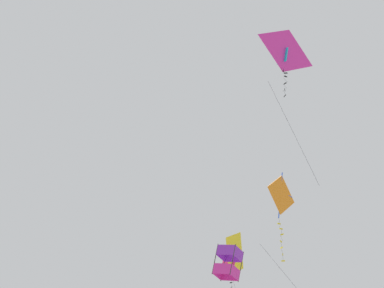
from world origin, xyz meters
The scene contains 4 objects.
kite_box_highest centered at (7.29, 5.67, 14.95)m, with size 1.80×1.63×8.49m.
kite_delta_low_drifter centered at (-7.84, 10.21, 22.67)m, with size 3.32×2.23×7.25m.
kite_delta_near_left centered at (5.78, 9.49, 27.67)m, with size 2.35×2.74×8.33m.
kite_diamond_far_centre centered at (1.62, 10.17, 21.62)m, with size 3.86×3.83×9.30m.
Camera 1 is at (28.02, -0.03, 5.41)m, focal length 58.93 mm.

